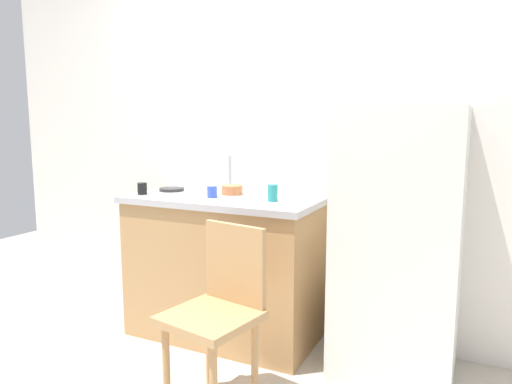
{
  "coord_description": "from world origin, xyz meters",
  "views": [
    {
      "loc": [
        1.18,
        -1.92,
        1.38
      ],
      "look_at": [
        -0.04,
        0.6,
        0.97
      ],
      "focal_mm": 32.98,
      "sensor_mm": 36.0,
      "label": 1
    }
  ],
  "objects_px": {
    "chair": "(219,308)",
    "hotplate": "(172,189)",
    "terracotta_bowl": "(232,190)",
    "cup_black": "(142,189)",
    "cup_blue": "(212,192)",
    "refrigerator": "(399,244)",
    "cup_teal": "(273,193)"
  },
  "relations": [
    {
      "from": "hotplate",
      "to": "cup_blue",
      "type": "distance_m",
      "value": 0.43
    },
    {
      "from": "refrigerator",
      "to": "cup_teal",
      "type": "distance_m",
      "value": 0.77
    },
    {
      "from": "chair",
      "to": "hotplate",
      "type": "bearing_deg",
      "value": 147.91
    },
    {
      "from": "chair",
      "to": "hotplate",
      "type": "relative_size",
      "value": 5.24
    },
    {
      "from": "refrigerator",
      "to": "hotplate",
      "type": "bearing_deg",
      "value": 177.71
    },
    {
      "from": "hotplate",
      "to": "cup_teal",
      "type": "height_order",
      "value": "cup_teal"
    },
    {
      "from": "cup_black",
      "to": "chair",
      "type": "bearing_deg",
      "value": -31.41
    },
    {
      "from": "terracotta_bowl",
      "to": "cup_teal",
      "type": "xyz_separation_m",
      "value": [
        0.35,
        -0.14,
        0.02
      ]
    },
    {
      "from": "terracotta_bowl",
      "to": "cup_black",
      "type": "height_order",
      "value": "cup_black"
    },
    {
      "from": "cup_blue",
      "to": "hotplate",
      "type": "bearing_deg",
      "value": 161.76
    },
    {
      "from": "hotplate",
      "to": "cup_black",
      "type": "relative_size",
      "value": 2.23
    },
    {
      "from": "hotplate",
      "to": "cup_blue",
      "type": "bearing_deg",
      "value": -18.24
    },
    {
      "from": "refrigerator",
      "to": "cup_black",
      "type": "bearing_deg",
      "value": -174.44
    },
    {
      "from": "chair",
      "to": "refrigerator",
      "type": "bearing_deg",
      "value": 55.07
    },
    {
      "from": "chair",
      "to": "terracotta_bowl",
      "type": "bearing_deg",
      "value": 125.23
    },
    {
      "from": "terracotta_bowl",
      "to": "cup_blue",
      "type": "bearing_deg",
      "value": -106.76
    },
    {
      "from": "terracotta_bowl",
      "to": "chair",
      "type": "bearing_deg",
      "value": -65.78
    },
    {
      "from": "chair",
      "to": "cup_teal",
      "type": "xyz_separation_m",
      "value": [
        -0.01,
        0.65,
        0.47
      ]
    },
    {
      "from": "cup_black",
      "to": "refrigerator",
      "type": "bearing_deg",
      "value": 5.56
    },
    {
      "from": "refrigerator",
      "to": "cup_blue",
      "type": "distance_m",
      "value": 1.15
    },
    {
      "from": "terracotta_bowl",
      "to": "cup_teal",
      "type": "relative_size",
      "value": 1.35
    },
    {
      "from": "cup_black",
      "to": "cup_blue",
      "type": "distance_m",
      "value": 0.49
    },
    {
      "from": "chair",
      "to": "cup_teal",
      "type": "relative_size",
      "value": 8.84
    },
    {
      "from": "cup_blue",
      "to": "cup_black",
      "type": "bearing_deg",
      "value": -169.93
    },
    {
      "from": "hotplate",
      "to": "cup_blue",
      "type": "relative_size",
      "value": 2.41
    },
    {
      "from": "refrigerator",
      "to": "chair",
      "type": "relative_size",
      "value": 1.65
    },
    {
      "from": "cup_teal",
      "to": "refrigerator",
      "type": "bearing_deg",
      "value": 3.47
    },
    {
      "from": "cup_teal",
      "to": "cup_black",
      "type": "relative_size",
      "value": 1.32
    },
    {
      "from": "terracotta_bowl",
      "to": "refrigerator",
      "type": "bearing_deg",
      "value": -5.11
    },
    {
      "from": "terracotta_bowl",
      "to": "cup_black",
      "type": "relative_size",
      "value": 1.77
    },
    {
      "from": "chair",
      "to": "cup_teal",
      "type": "distance_m",
      "value": 0.81
    },
    {
      "from": "chair",
      "to": "terracotta_bowl",
      "type": "height_order",
      "value": "terracotta_bowl"
    }
  ]
}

